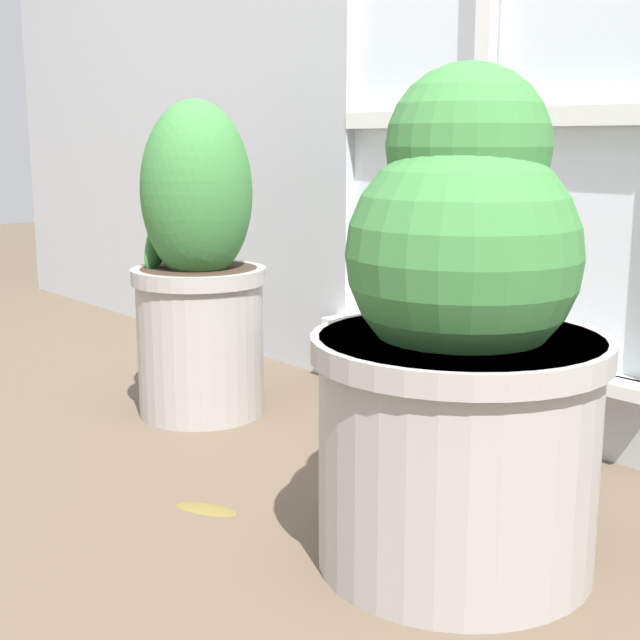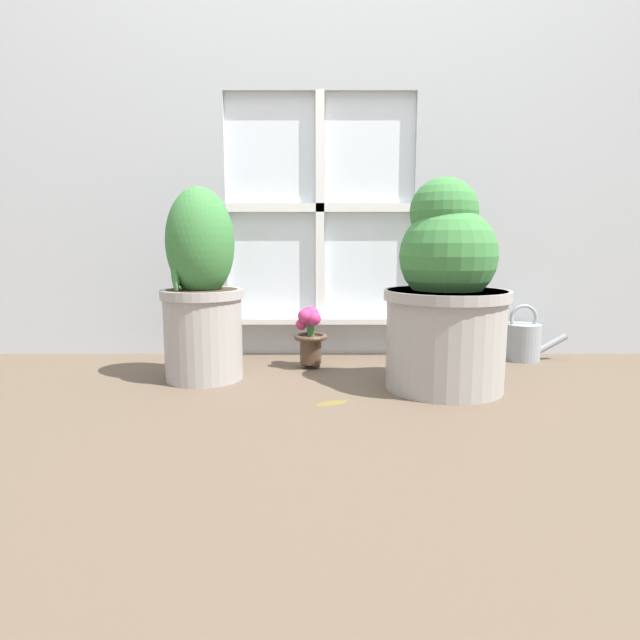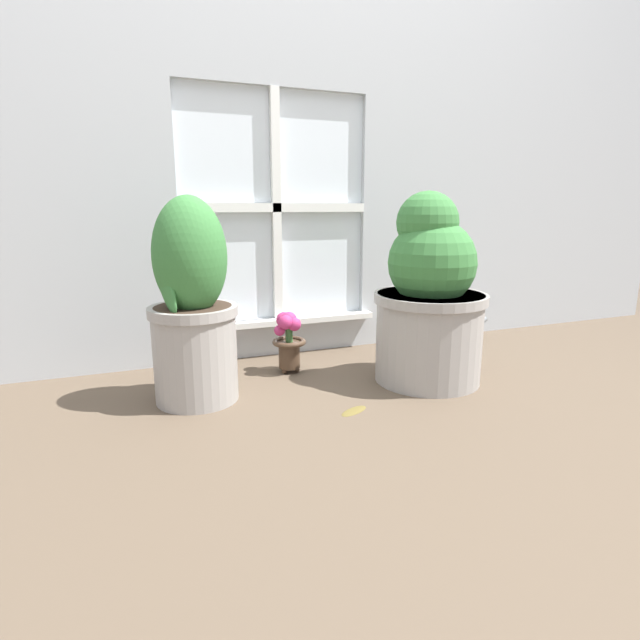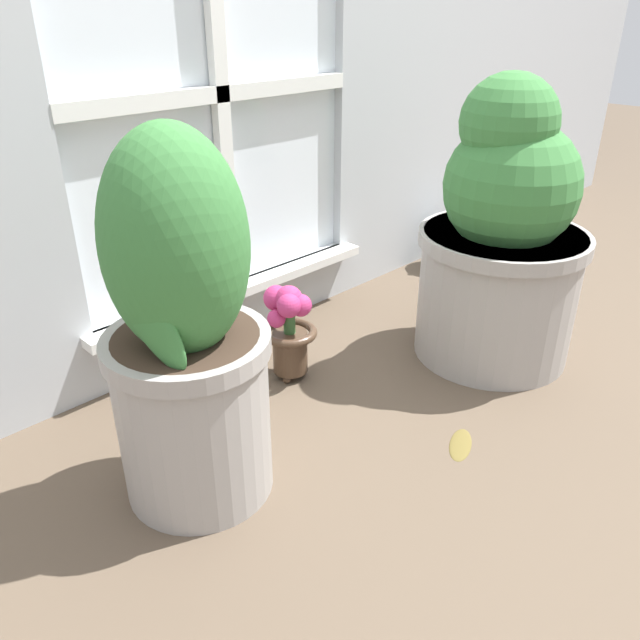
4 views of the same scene
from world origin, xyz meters
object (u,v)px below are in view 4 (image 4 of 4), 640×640
(potted_plant_right, at_px, (502,240))
(flower_vase, at_px, (288,326))
(potted_plant_left, at_px, (186,340))
(watering_can, at_px, (453,244))

(potted_plant_right, height_order, flower_vase, potted_plant_right)
(potted_plant_right, bearing_deg, potted_plant_left, 172.13)
(potted_plant_left, distance_m, potted_plant_right, 0.82)
(watering_can, bearing_deg, flower_vase, -171.33)
(potted_plant_left, relative_size, flower_vase, 2.78)
(watering_can, bearing_deg, potted_plant_left, -166.76)
(potted_plant_left, height_order, watering_can, potted_plant_left)
(flower_vase, bearing_deg, potted_plant_left, -156.73)
(flower_vase, distance_m, watering_can, 0.88)
(potted_plant_left, xyz_separation_m, potted_plant_right, (0.81, -0.11, -0.00))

